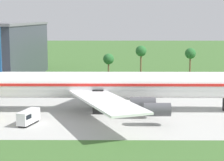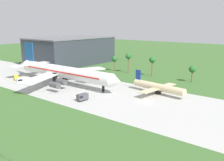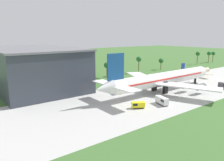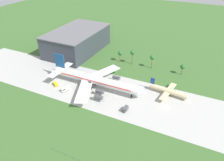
% 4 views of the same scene
% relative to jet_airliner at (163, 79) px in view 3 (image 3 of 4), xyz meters
% --- Properties ---
extents(ground_plane, '(600.00, 600.00, 0.00)m').
position_rel_jet_airliner_xyz_m(ground_plane, '(48.94, -0.92, -5.95)').
color(ground_plane, '#3D662D').
extents(taxiway_strip, '(320.00, 44.00, 0.02)m').
position_rel_jet_airliner_xyz_m(taxiway_strip, '(48.94, -0.92, -5.94)').
color(taxiway_strip, '#B2B2AD').
rests_on(taxiway_strip, ground_plane).
extents(jet_airliner, '(73.56, 53.28, 19.09)m').
position_rel_jet_airliner_xyz_m(jet_airliner, '(0.00, 0.00, 0.00)').
color(jet_airliner, white).
rests_on(jet_airliner, ground_plane).
extents(regional_aircraft, '(25.20, 22.80, 8.98)m').
position_rel_jet_airliner_xyz_m(regional_aircraft, '(47.07, 12.71, -3.00)').
color(regional_aircraft, beige).
rests_on(regional_aircraft, ground_plane).
extents(baggage_tug, '(3.68, 6.56, 2.90)m').
position_rel_jet_airliner_xyz_m(baggage_tug, '(-15.33, -12.64, -4.41)').
color(baggage_tug, black).
rests_on(baggage_tug, ground_plane).
extents(fuel_truck, '(2.46, 4.82, 2.79)m').
position_rel_jet_airliner_xyz_m(fuel_truck, '(28.64, -14.54, -4.46)').
color(fuel_truck, black).
rests_on(fuel_truck, ground_plane).
extents(catering_van, '(5.03, 4.03, 2.29)m').
position_rel_jet_airliner_xyz_m(catering_van, '(-25.53, -10.05, -4.71)').
color(catering_van, black).
rests_on(catering_van, ground_plane).
extents(terminal_building, '(36.72, 61.20, 19.63)m').
position_rel_jet_airliner_xyz_m(terminal_building, '(-44.01, 46.34, 3.88)').
color(terminal_building, '#333842').
rests_on(terminal_building, ground_plane).
extents(palm_tree_row, '(129.92, 3.60, 12.13)m').
position_rel_jet_airliner_xyz_m(palm_tree_row, '(61.60, 42.95, 2.52)').
color(palm_tree_row, brown).
rests_on(palm_tree_row, ground_plane).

